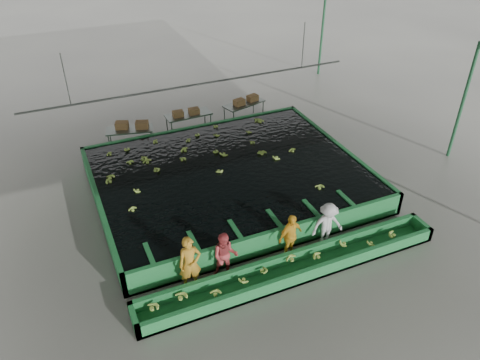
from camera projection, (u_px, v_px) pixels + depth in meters
name	position (u px, v px, depth m)	size (l,w,h in m)	color
ground	(245.00, 210.00, 17.18)	(80.00, 80.00, 0.00)	slate
shed_roof	(247.00, 80.00, 14.40)	(20.00, 22.00, 0.04)	#9A9B9C
shed_posts	(246.00, 151.00, 15.79)	(20.00, 22.00, 5.00)	#255E39
flotation_tank	(230.00, 179.00, 18.07)	(10.00, 8.00, 0.90)	#1F7035
tank_water	(229.00, 170.00, 17.85)	(9.70, 7.70, 0.00)	black
sorting_trough	(294.00, 268.00, 14.30)	(10.00, 1.00, 0.50)	#1F7035
cableway_rail	(196.00, 85.00, 19.32)	(0.08, 0.08, 14.00)	#59605B
rail_hanger_left	(66.00, 80.00, 17.10)	(0.04, 0.04, 2.00)	#59605B
rail_hanger_right	(303.00, 45.00, 20.44)	(0.04, 0.04, 2.00)	#59605B
worker_a	(190.00, 264.00, 13.52)	(0.67, 0.44, 1.84)	#BA8321
worker_b	(225.00, 256.00, 13.95)	(0.78, 0.61, 1.61)	#B53D40
worker_c	(290.00, 236.00, 14.69)	(0.95, 0.40, 1.62)	yellow
worker_d	(327.00, 225.00, 15.14)	(1.06, 0.61, 1.64)	silver
packing_table_left	(131.00, 138.00, 20.76)	(2.03, 0.81, 0.92)	#59605B
packing_table_mid	(189.00, 123.00, 21.93)	(2.13, 0.85, 0.97)	#59605B
packing_table_right	(244.00, 112.00, 22.99)	(2.08, 0.83, 0.95)	#59605B
box_stack_left	(132.00, 128.00, 20.58)	(1.42, 0.39, 0.31)	brown
box_stack_mid	(186.00, 115.00, 21.56)	(1.24, 0.34, 0.27)	brown
box_stack_right	(246.00, 103.00, 22.74)	(1.34, 0.37, 0.29)	brown
floating_bananas	(222.00, 160.00, 18.46)	(9.46, 6.45, 0.13)	#94B945
trough_bananas	(294.00, 265.00, 14.21)	(8.70, 0.58, 0.12)	#94B945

